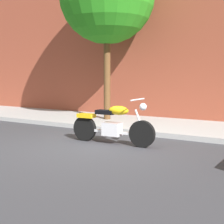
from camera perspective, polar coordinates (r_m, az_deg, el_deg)
The scene contains 3 objects.
ground_plane at distance 7.90m, azimuth -3.00°, elevation -5.85°, with size 60.00×60.00×0.00m, color #38383D.
sidewalk at distance 10.72m, azimuth 7.21°, elevation -2.27°, with size 21.64×3.05×0.14m, color #A8A8A8.
motorcycle at distance 8.06m, azimuth 0.00°, elevation -2.26°, with size 2.23×0.70×1.13m.
Camera 1 is at (4.43, -6.32, 1.66)m, focal length 53.21 mm.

